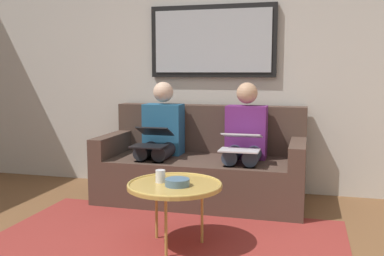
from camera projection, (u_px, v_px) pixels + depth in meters
name	position (u px, v px, depth m)	size (l,w,h in m)	color
wall_rear	(214.00, 66.00, 4.63)	(6.00, 0.12, 2.60)	beige
area_rug	(161.00, 247.00, 3.12)	(2.60, 1.80, 0.01)	maroon
couch	(203.00, 167.00, 4.29)	(1.94, 0.90, 0.90)	#4C382D
framed_mirror	(212.00, 41.00, 4.51)	(1.31, 0.05, 0.74)	black
coffee_table	(175.00, 186.00, 3.09)	(0.67, 0.67, 0.46)	tan
cup	(160.00, 176.00, 3.13)	(0.07, 0.07, 0.09)	silver
bowl	(177.00, 182.00, 3.03)	(0.17, 0.17, 0.05)	slate
person_left	(245.00, 140.00, 4.08)	(0.38, 0.58, 1.14)	#66236B
laptop_silver	(241.00, 142.00, 3.84)	(0.34, 0.35, 0.15)	silver
person_right	(160.00, 137.00, 4.30)	(0.38, 0.58, 1.14)	#235B84
laptop_black	(152.00, 138.00, 4.08)	(0.31, 0.40, 0.17)	black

